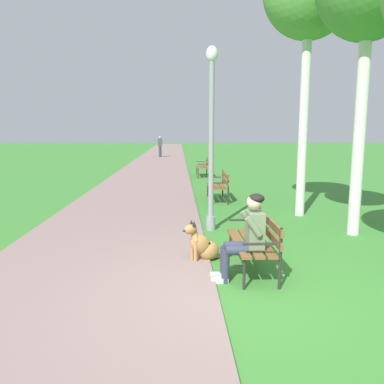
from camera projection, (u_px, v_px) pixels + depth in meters
ground_plane at (245, 295)px, 5.02m from camera, size 120.00×120.00×0.00m
paved_path at (161, 159)px, 28.62m from camera, size 3.59×60.00×0.04m
park_bench_near at (256, 238)px, 5.82m from camera, size 0.55×1.50×0.85m
park_bench_mid at (219, 184)px, 11.70m from camera, size 0.55×1.50×0.85m
park_bench_far at (204, 165)px, 17.74m from camera, size 0.55×1.50×0.85m
person_seated_on_near_bench at (247, 234)px, 5.44m from camera, size 0.74×0.49×1.25m
dog_shepherd at (203, 246)px, 6.30m from camera, size 0.78×0.48×0.71m
lamp_post_near at (211, 138)px, 8.00m from camera, size 0.24×0.24×3.78m
pedestrian_distant at (160, 147)px, 30.00m from camera, size 0.32×0.22×1.65m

